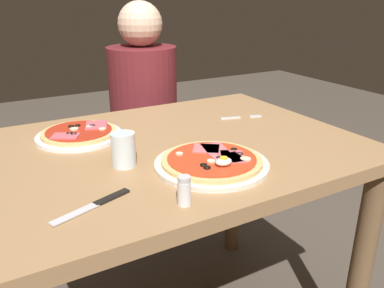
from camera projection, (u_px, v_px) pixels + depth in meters
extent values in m
cube|color=#9E754C|center=(176.00, 149.00, 1.21)|extent=(1.10, 0.84, 0.04)
cylinder|color=brown|center=(361.00, 267.00, 1.28)|extent=(0.07, 0.07, 0.74)
cylinder|color=brown|center=(13.00, 241.00, 1.42)|extent=(0.07, 0.07, 0.74)
cylinder|color=brown|center=(234.00, 181.00, 1.87)|extent=(0.07, 0.07, 0.74)
cylinder|color=silver|center=(210.00, 165.00, 1.03)|extent=(0.30, 0.30, 0.01)
cylinder|color=#DBB26B|center=(210.00, 161.00, 1.03)|extent=(0.27, 0.27, 0.01)
cylinder|color=red|center=(211.00, 159.00, 1.03)|extent=(0.24, 0.24, 0.00)
torus|color=black|center=(240.00, 154.00, 1.05)|extent=(0.02, 0.02, 0.00)
torus|color=black|center=(207.00, 168.00, 0.97)|extent=(0.02, 0.02, 0.00)
torus|color=black|center=(204.00, 165.00, 0.98)|extent=(0.02, 0.02, 0.00)
torus|color=black|center=(222.00, 158.00, 1.02)|extent=(0.02, 0.02, 0.00)
torus|color=black|center=(234.00, 149.00, 1.08)|extent=(0.02, 0.02, 0.00)
torus|color=black|center=(220.00, 158.00, 1.02)|extent=(0.02, 0.02, 0.00)
cube|color=#C65B66|center=(233.00, 156.00, 1.03)|extent=(0.09, 0.10, 0.00)
cube|color=#D16B70|center=(206.00, 148.00, 1.09)|extent=(0.10, 0.10, 0.00)
cube|color=#D16B70|center=(229.00, 158.00, 1.02)|extent=(0.08, 0.07, 0.00)
cube|color=#D16B70|center=(215.00, 149.00, 1.09)|extent=(0.08, 0.10, 0.00)
cylinder|color=beige|center=(246.00, 159.00, 1.02)|extent=(0.03, 0.03, 0.00)
cylinder|color=beige|center=(179.00, 154.00, 1.05)|extent=(0.02, 0.02, 0.00)
cylinder|color=beige|center=(211.00, 161.00, 1.00)|extent=(0.02, 0.02, 0.00)
ellipsoid|color=white|center=(222.00, 162.00, 0.98)|extent=(0.04, 0.03, 0.02)
cylinder|color=yellow|center=(223.00, 158.00, 0.98)|extent=(0.02, 0.02, 0.00)
cylinder|color=white|center=(79.00, 136.00, 1.24)|extent=(0.27, 0.27, 0.01)
cylinder|color=#DBB26B|center=(79.00, 133.00, 1.24)|extent=(0.23, 0.23, 0.01)
cylinder|color=#B72D19|center=(79.00, 131.00, 1.24)|extent=(0.21, 0.21, 0.00)
torus|color=black|center=(74.00, 134.00, 1.20)|extent=(0.02, 0.02, 0.00)
torus|color=black|center=(77.00, 125.00, 1.28)|extent=(0.02, 0.02, 0.00)
torus|color=black|center=(69.00, 133.00, 1.20)|extent=(0.02, 0.02, 0.00)
torus|color=black|center=(71.00, 126.00, 1.27)|extent=(0.02, 0.02, 0.00)
torus|color=black|center=(92.00, 126.00, 1.27)|extent=(0.02, 0.02, 0.00)
cube|color=#C65B66|center=(65.00, 136.00, 1.18)|extent=(0.10, 0.09, 0.00)
cube|color=#C65B66|center=(96.00, 125.00, 1.28)|extent=(0.09, 0.11, 0.00)
cylinder|color=beige|center=(74.00, 129.00, 1.24)|extent=(0.03, 0.03, 0.00)
cylinder|color=beige|center=(89.00, 127.00, 1.26)|extent=(0.02, 0.02, 0.00)
cylinder|color=beige|center=(102.00, 129.00, 1.24)|extent=(0.02, 0.02, 0.00)
cylinder|color=silver|center=(123.00, 150.00, 1.03)|extent=(0.06, 0.06, 0.09)
cylinder|color=silver|center=(124.00, 157.00, 1.04)|extent=(0.06, 0.06, 0.05)
cube|color=silver|center=(230.00, 118.00, 1.43)|extent=(0.08, 0.03, 0.00)
cube|color=silver|center=(256.00, 117.00, 1.45)|extent=(0.04, 0.02, 0.00)
cube|color=silver|center=(256.00, 116.00, 1.45)|extent=(0.04, 0.02, 0.00)
cube|color=silver|center=(255.00, 116.00, 1.46)|extent=(0.04, 0.02, 0.00)
cube|color=silver|center=(255.00, 116.00, 1.46)|extent=(0.04, 0.02, 0.00)
cube|color=silver|center=(75.00, 214.00, 0.81)|extent=(0.11, 0.06, 0.00)
cube|color=black|center=(112.00, 197.00, 0.88)|extent=(0.09, 0.05, 0.01)
cylinder|color=white|center=(184.00, 193.00, 0.84)|extent=(0.03, 0.03, 0.05)
cylinder|color=silver|center=(184.00, 179.00, 0.83)|extent=(0.03, 0.03, 0.01)
cylinder|color=black|center=(148.00, 193.00, 2.05)|extent=(0.29, 0.29, 0.46)
cylinder|color=maroon|center=(144.00, 102.00, 1.87)|extent=(0.32, 0.32, 0.52)
sphere|color=beige|center=(140.00, 24.00, 1.75)|extent=(0.20, 0.20, 0.20)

